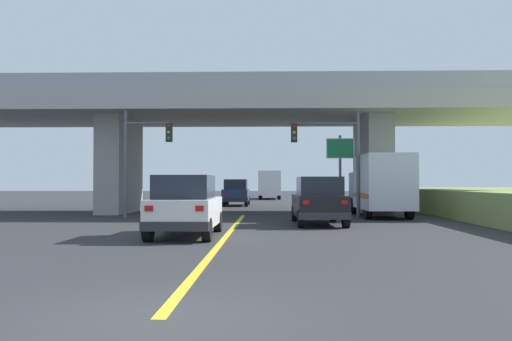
% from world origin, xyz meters
% --- Properties ---
extents(ground, '(160.00, 160.00, 0.00)m').
position_xyz_m(ground, '(0.00, 24.53, 0.00)').
color(ground, '#2B2B2D').
extents(overpass_bridge, '(34.85, 9.05, 7.41)m').
position_xyz_m(overpass_bridge, '(0.00, 24.53, 5.37)').
color(overpass_bridge, '#A8A59E').
rests_on(overpass_bridge, ground).
extents(lane_divider_stripe, '(0.20, 22.07, 0.01)m').
position_xyz_m(lane_divider_stripe, '(0.00, 11.04, 0.00)').
color(lane_divider_stripe, yellow).
rests_on(lane_divider_stripe, ground).
extents(suv_lead, '(2.04, 4.50, 2.02)m').
position_xyz_m(suv_lead, '(-1.33, 10.68, 1.01)').
color(suv_lead, silver).
rests_on(suv_lead, ground).
extents(suv_crossing, '(2.12, 4.80, 2.02)m').
position_xyz_m(suv_crossing, '(3.51, 15.83, 1.02)').
color(suv_crossing, black).
rests_on(suv_crossing, ground).
extents(box_truck, '(2.33, 6.70, 3.18)m').
position_xyz_m(box_truck, '(7.17, 20.99, 1.66)').
color(box_truck, navy).
rests_on(box_truck, ground).
extents(sedan_oncoming, '(1.96, 4.60, 2.02)m').
position_xyz_m(sedan_oncoming, '(-1.17, 34.23, 1.01)').
color(sedan_oncoming, navy).
rests_on(sedan_oncoming, ground).
extents(traffic_signal_nearside, '(3.51, 0.36, 5.43)m').
position_xyz_m(traffic_signal_nearside, '(4.74, 20.44, 3.49)').
color(traffic_signal_nearside, '#56595E').
rests_on(traffic_signal_nearside, ground).
extents(traffic_signal_farside, '(2.49, 0.36, 5.50)m').
position_xyz_m(traffic_signal_farside, '(-5.14, 20.18, 3.45)').
color(traffic_signal_farside, '#56595E').
rests_on(traffic_signal_farside, ground).
extents(highway_sign, '(1.47, 0.17, 4.28)m').
position_xyz_m(highway_sign, '(5.16, 21.46, 3.11)').
color(highway_sign, '#56595E').
rests_on(highway_sign, ground).
extents(semi_truck_distant, '(2.33, 7.53, 2.99)m').
position_xyz_m(semi_truck_distant, '(1.39, 51.00, 1.59)').
color(semi_truck_distant, navy).
rests_on(semi_truck_distant, ground).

